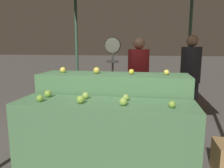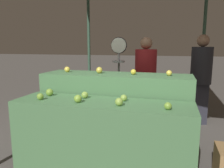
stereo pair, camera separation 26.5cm
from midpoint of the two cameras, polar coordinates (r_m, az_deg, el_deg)
name	(u,v)px [view 2 (the right image)]	position (r m, az deg, el deg)	size (l,w,h in m)	color
display_counter_front	(102,136)	(2.54, 0.35, -13.58)	(2.00, 0.55, 0.81)	#4C7A4C
display_counter_back	(115,111)	(3.04, 3.41, -7.18)	(2.00, 0.55, 1.05)	#4C7A4C
apple_front_0	(40,97)	(2.57, -15.47, -3.21)	(0.08, 0.08, 0.08)	#7AA338
apple_front_1	(78,99)	(2.37, -5.75, -3.88)	(0.09, 0.09, 0.09)	#84AD3D
apple_front_2	(119,102)	(2.25, 5.25, -4.70)	(0.08, 0.08, 0.08)	#8EB247
apple_front_3	(168,106)	(2.21, 17.78, -5.53)	(0.07, 0.07, 0.07)	#7AA338
apple_front_4	(50,92)	(2.75, -13.38, -2.14)	(0.09, 0.09, 0.09)	#7AA338
apple_front_5	(85,95)	(2.56, -4.20, -2.90)	(0.08, 0.08, 0.08)	#8EB247
apple_front_6	(124,98)	(2.44, 6.20, -3.65)	(0.07, 0.07, 0.07)	#8EB247
apple_back_0	(67,69)	(3.16, -9.31, 3.78)	(0.08, 0.08, 0.08)	yellow
apple_back_1	(99,70)	(2.98, -0.81, 3.62)	(0.09, 0.09, 0.09)	gold
apple_back_2	(133,72)	(2.88, 8.26, 3.12)	(0.07, 0.07, 0.07)	gold
apple_back_3	(169,73)	(2.87, 17.29, 2.75)	(0.07, 0.07, 0.07)	yellow
produce_scale	(119,64)	(3.64, 3.86, 5.31)	(0.27, 0.20, 1.56)	#99999E
person_vendor_at_scale	(145,76)	(3.87, 10.68, 1.97)	(0.38, 0.38, 1.57)	#2D2D38
person_customer_left	(201,74)	(4.25, 23.89, 2.44)	(0.45, 0.45, 1.61)	#2D2D38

